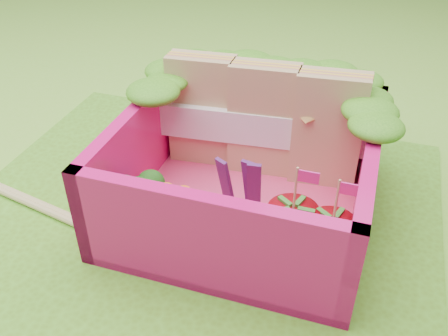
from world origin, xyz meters
name	(u,v)px	position (x,y,z in m)	size (l,w,h in m)	color
ground	(185,237)	(0.00, 0.00, 0.00)	(14.00, 14.00, 0.00)	#86D13B
placemat	(185,235)	(0.00, 0.00, 0.01)	(2.60, 2.60, 0.03)	#5C9F24
bento_floor	(245,205)	(0.24, 0.29, 0.06)	(1.30, 1.30, 0.05)	#EC3C75
bento_box	(246,168)	(0.24, 0.29, 0.31)	(1.30, 1.30, 0.55)	#E71374
lettuce_ruffle	(269,76)	(0.24, 0.74, 0.64)	(1.43, 0.77, 0.11)	#338518
sandwich_stack	(264,121)	(0.25, 0.64, 0.41)	(1.22, 0.28, 0.67)	tan
broccoli	(142,196)	(-0.21, -0.04, 0.26)	(0.31, 0.31, 0.26)	#65B055
carrot_sticks	(176,208)	(-0.03, -0.02, 0.21)	(0.15, 0.09, 0.27)	orange
purple_wedges	(244,188)	(0.27, 0.16, 0.27)	(0.21, 0.08, 0.38)	#441752
strawberry_left	(291,228)	(0.56, 0.01, 0.21)	(0.25, 0.25, 0.49)	red
strawberry_right	(330,239)	(0.74, 0.00, 0.20)	(0.23, 0.23, 0.47)	red
snap_peas	(308,240)	(0.64, 0.07, 0.11)	(0.63, 0.46, 0.05)	#6DC53E
chopsticks	(36,204)	(-0.88, -0.06, 0.05)	(2.09, 0.47, 0.04)	#E1CB7C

